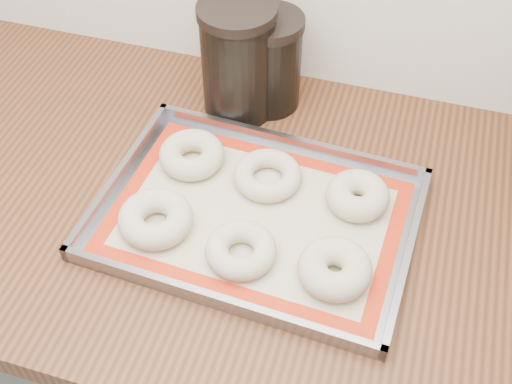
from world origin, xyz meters
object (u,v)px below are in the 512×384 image
(bagel_back_left, at_px, (192,155))
(bagel_back_mid, at_px, (268,175))
(baking_tray, at_px, (256,216))
(canister_mid, at_px, (270,62))
(bagel_front_right, at_px, (335,269))
(bagel_front_left, at_px, (155,219))
(canister_left, at_px, (238,60))
(bagel_back_right, at_px, (357,196))
(bagel_front_mid, at_px, (241,250))

(bagel_back_left, bearing_deg, bagel_back_mid, -2.58)
(baking_tray, height_order, bagel_back_mid, bagel_back_mid)
(canister_mid, bearing_deg, bagel_front_right, -60.83)
(bagel_front_left, xyz_separation_m, canister_mid, (0.08, 0.33, 0.06))
(bagel_front_left, height_order, bagel_back_mid, bagel_front_left)
(bagel_back_mid, height_order, canister_mid, canister_mid)
(canister_left, bearing_deg, bagel_back_right, -34.70)
(bagel_back_left, bearing_deg, canister_left, 79.40)
(bagel_front_left, xyz_separation_m, bagel_front_right, (0.27, -0.01, 0.00))
(bagel_back_left, distance_m, bagel_back_right, 0.27)
(bagel_back_left, relative_size, canister_mid, 0.61)
(canister_mid, bearing_deg, bagel_back_mid, -74.72)
(bagel_front_left, bearing_deg, bagel_back_left, 88.44)
(bagel_front_right, xyz_separation_m, bagel_back_right, (0.00, 0.14, -0.00))
(bagel_front_right, bearing_deg, bagel_back_right, 88.09)
(bagel_front_mid, bearing_deg, bagel_back_right, 46.63)
(baking_tray, distance_m, bagel_back_left, 0.15)
(baking_tray, xyz_separation_m, bagel_front_right, (0.13, -0.07, 0.02))
(bagel_back_left, height_order, canister_mid, canister_mid)
(bagel_back_left, distance_m, canister_mid, 0.21)
(bagel_front_right, bearing_deg, bagel_back_mid, 133.08)
(bagel_back_right, distance_m, canister_left, 0.30)
(bagel_front_mid, height_order, bagel_back_left, bagel_back_left)
(bagel_front_mid, height_order, canister_mid, canister_mid)
(baking_tray, distance_m, bagel_front_right, 0.15)
(bagel_front_left, distance_m, bagel_back_mid, 0.19)
(bagel_front_left, bearing_deg, canister_left, 83.64)
(bagel_front_right, height_order, bagel_back_mid, bagel_front_right)
(bagel_back_mid, height_order, canister_left, canister_left)
(bagel_front_mid, height_order, bagel_back_mid, bagel_front_mid)
(bagel_front_left, distance_m, canister_mid, 0.34)
(bagel_front_left, xyz_separation_m, bagel_back_left, (0.00, 0.14, -0.00))
(baking_tray, relative_size, canister_mid, 2.81)
(bagel_back_left, bearing_deg, bagel_front_right, -29.93)
(bagel_front_left, bearing_deg, bagel_back_mid, 45.54)
(baking_tray, bearing_deg, bagel_back_left, 148.82)
(baking_tray, distance_m, canister_left, 0.27)
(bagel_back_right, bearing_deg, bagel_front_left, -154.76)
(bagel_back_left, relative_size, canister_left, 0.52)
(bagel_front_left, xyz_separation_m, canister_left, (0.03, 0.29, 0.08))
(bagel_back_left, bearing_deg, baking_tray, -31.18)
(bagel_front_right, bearing_deg, bagel_back_left, 150.07)
(bagel_front_mid, xyz_separation_m, canister_left, (-0.10, 0.31, 0.08))
(bagel_front_mid, height_order, bagel_front_right, bagel_front_right)
(bagel_back_right, relative_size, canister_left, 0.47)
(baking_tray, height_order, bagel_front_right, bagel_front_right)
(canister_mid, bearing_deg, baking_tray, -78.12)
(bagel_back_left, bearing_deg, bagel_back_right, -2.30)
(baking_tray, height_order, bagel_back_right, bagel_back_right)
(baking_tray, relative_size, bagel_back_right, 5.00)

